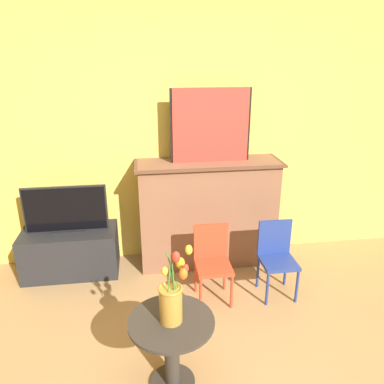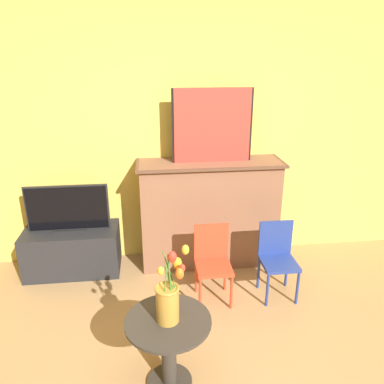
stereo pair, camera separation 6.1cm
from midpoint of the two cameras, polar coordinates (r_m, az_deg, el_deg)
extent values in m
cube|color=#EAC651|center=(3.70, -1.77, 9.69)|extent=(8.00, 0.06, 2.70)
cube|color=brown|center=(3.76, 1.92, -3.21)|extent=(1.34, 0.41, 1.07)
cube|color=brown|center=(3.57, 2.05, 4.44)|extent=(1.40, 0.45, 0.02)
cube|color=black|center=(3.51, 2.33, 10.08)|extent=(0.75, 0.02, 0.68)
cube|color=red|center=(3.50, 2.37, 10.05)|extent=(0.71, 0.02, 0.68)
cube|color=#232326|center=(3.89, -18.40, -8.61)|extent=(0.90, 0.44, 0.45)
cube|color=black|center=(3.78, -18.79, -5.55)|extent=(0.29, 0.12, 0.02)
cube|color=black|center=(3.71, -19.15, -2.47)|extent=(0.77, 0.02, 0.45)
cube|color=black|center=(3.70, -19.17, -2.53)|extent=(0.74, 0.02, 0.42)
cylinder|color=red|center=(3.23, 0.74, -15.36)|extent=(0.02, 0.02, 0.32)
cylinder|color=red|center=(3.27, 5.50, -14.91)|extent=(0.02, 0.02, 0.32)
cylinder|color=red|center=(3.44, 0.06, -12.79)|extent=(0.02, 0.02, 0.32)
cylinder|color=red|center=(3.48, 4.49, -12.41)|extent=(0.02, 0.02, 0.32)
cube|color=red|center=(3.26, 2.75, -11.33)|extent=(0.30, 0.30, 0.03)
cube|color=red|center=(3.29, 2.36, -7.45)|extent=(0.30, 0.02, 0.32)
cylinder|color=navy|center=(3.34, 10.86, -14.33)|extent=(0.02, 0.02, 0.32)
cylinder|color=navy|center=(3.43, 15.19, -13.73)|extent=(0.02, 0.02, 0.32)
cylinder|color=navy|center=(3.55, 9.50, -11.93)|extent=(0.02, 0.02, 0.32)
cylinder|color=navy|center=(3.63, 13.58, -11.45)|extent=(0.02, 0.02, 0.32)
cube|color=navy|center=(3.40, 12.51, -10.40)|extent=(0.30, 0.30, 0.03)
cube|color=navy|center=(3.42, 11.96, -6.70)|extent=(0.30, 0.02, 0.32)
cylinder|color=#332D28|center=(2.77, -3.68, -26.88)|extent=(0.30, 0.30, 0.02)
cylinder|color=#332D28|center=(2.61, -3.81, -23.41)|extent=(0.10, 0.10, 0.49)
cylinder|color=#332D28|center=(2.44, -3.95, -19.11)|extent=(0.54, 0.54, 0.02)
cylinder|color=#B78433|center=(2.36, -4.03, -16.77)|extent=(0.14, 0.14, 0.23)
torus|color=#B78433|center=(2.29, -4.11, -14.48)|extent=(0.15, 0.15, 0.02)
cylinder|color=#477A2D|center=(2.24, -3.53, -12.56)|extent=(0.10, 0.02, 0.33)
ellipsoid|color=gold|center=(2.18, -1.32, -8.81)|extent=(0.04, 0.04, 0.06)
cylinder|color=#477A2D|center=(2.29, -3.66, -13.59)|extent=(0.06, 0.05, 0.22)
ellipsoid|color=orange|center=(2.26, -2.58, -10.80)|extent=(0.05, 0.05, 0.08)
cylinder|color=#477A2D|center=(2.25, -4.38, -13.83)|extent=(0.03, 0.06, 0.25)
ellipsoid|color=gold|center=(2.13, -5.04, -11.93)|extent=(0.04, 0.04, 0.05)
cylinder|color=#477A2D|center=(2.26, -3.60, -14.04)|extent=(0.06, 0.05, 0.22)
ellipsoid|color=orange|center=(2.18, -2.17, -12.36)|extent=(0.05, 0.05, 0.07)
cylinder|color=#477A2D|center=(2.23, -3.68, -13.12)|extent=(0.02, 0.03, 0.31)
ellipsoid|color=red|center=(2.14, -3.29, -9.87)|extent=(0.05, 0.05, 0.07)
cylinder|color=#477A2D|center=(2.27, -3.50, -13.77)|extent=(0.07, 0.02, 0.22)
ellipsoid|color=red|center=(2.21, -1.79, -11.54)|extent=(0.04, 0.04, 0.05)
camera|label=1|loc=(0.03, -90.60, -0.23)|focal=35.00mm
camera|label=2|loc=(0.03, 89.40, 0.23)|focal=35.00mm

